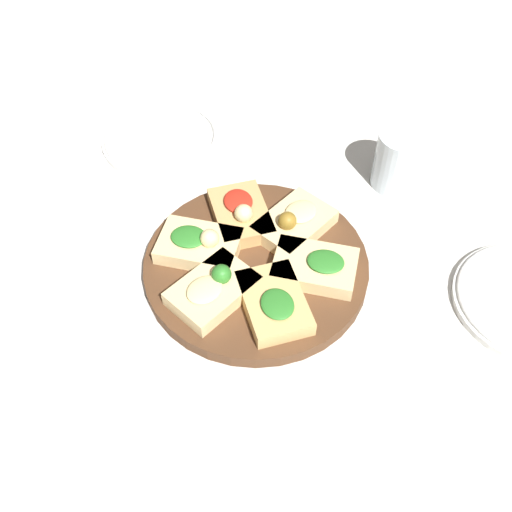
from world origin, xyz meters
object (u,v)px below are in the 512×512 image
object	(u,v)px
plate_left	(161,138)
napkin_stack	(97,410)
serving_board	(256,266)
water_glass	(400,160)

from	to	relation	value
plate_left	napkin_stack	distance (m)	0.51
plate_left	serving_board	bearing A→B (deg)	7.35
plate_left	water_glass	size ratio (longest dim) A/B	2.14
water_glass	napkin_stack	xyz separation A→B (m)	(0.22, -0.54, -0.04)
plate_left	water_glass	distance (m)	0.41
serving_board	water_glass	size ratio (longest dim) A/B	3.31
serving_board	water_glass	xyz separation A→B (m)	(-0.09, 0.28, 0.04)
serving_board	water_glass	bearing A→B (deg)	106.93
serving_board	napkin_stack	size ratio (longest dim) A/B	2.64
serving_board	napkin_stack	bearing A→B (deg)	-63.58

